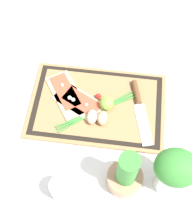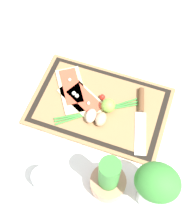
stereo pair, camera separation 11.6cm
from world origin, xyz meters
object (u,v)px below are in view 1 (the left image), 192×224
pizza_slice_near (66,94)px  herb_pot (126,175)px  egg_brown (102,118)px  herb_glass (174,171)px  egg_pink (92,117)px  lime (107,103)px  pizza_slice_far (79,102)px  cherry_tomato_red (99,96)px  sauce_jar (61,189)px  knife (138,101)px

pizza_slice_near → herb_pot: (-0.25, 0.31, 0.05)m
egg_brown → herb_glass: bearing=139.7°
egg_brown → egg_pink: 0.04m
lime → pizza_slice_far: bearing=-3.8°
lime → herb_pot: (-0.09, 0.27, 0.03)m
egg_pink → pizza_slice_far: bearing=-48.0°
cherry_tomato_red → herb_pot: bearing=111.6°
egg_brown → sauce_jar: (0.11, 0.28, 0.00)m
pizza_slice_far → sauce_jar: bearing=88.7°
knife → egg_brown: 0.16m
cherry_tomato_red → herb_pot: 0.34m
pizza_slice_near → herb_glass: herb_glass is taller
lime → egg_pink: bearing=50.6°
pizza_slice_near → cherry_tomato_red: 0.13m
knife → herb_glass: 0.34m
lime → pizza_slice_near: bearing=-12.1°
knife → herb_glass: bearing=110.8°
herb_glass → lime: bearing=-48.5°
cherry_tomato_red → herb_glass: 0.41m
cherry_tomato_red → pizza_slice_far: bearing=21.3°
pizza_slice_far → sauce_jar: sauce_jar is taller
pizza_slice_near → egg_brown: egg_brown is taller
lime → herb_glass: herb_glass is taller
egg_brown → egg_pink: size_ratio=1.00×
egg_brown → lime: bearing=-98.7°
pizza_slice_far → herb_glass: size_ratio=0.92×
pizza_slice_far → sauce_jar: size_ratio=2.43×
herb_pot → sauce_jar: size_ratio=2.52×
knife → cherry_tomato_red: size_ratio=12.17×
knife → egg_pink: size_ratio=4.68×
knife → egg_pink: egg_pink is taller
egg_brown → cherry_tomato_red: 0.10m
cherry_tomato_red → herb_pot: (-0.12, 0.31, 0.05)m
lime → cherry_tomato_red: size_ratio=2.41×
pizza_slice_far → herb_pot: herb_pot is taller
knife → herb_pot: (0.03, 0.31, 0.05)m
herb_glass → herb_pot: bearing=5.0°
egg_brown → sauce_jar: bearing=69.3°
pizza_slice_far → egg_brown: (-0.10, 0.07, 0.01)m
pizza_slice_far → egg_pink: bearing=132.0°
herb_glass → sauce_jar: bearing=12.2°
lime → sauce_jar: sauce_jar is taller
egg_pink → lime: size_ratio=1.08×
egg_pink → cherry_tomato_red: (-0.02, -0.09, -0.01)m
pizza_slice_far → sauce_jar: (0.01, 0.34, 0.02)m
pizza_slice_near → lime: (-0.16, 0.03, 0.02)m
pizza_slice_near → sauce_jar: bearing=97.1°
knife → egg_pink: bearing=29.3°
pizza_slice_far → herb_pot: size_ratio=0.96×
lime → herb_glass: size_ratio=0.23×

